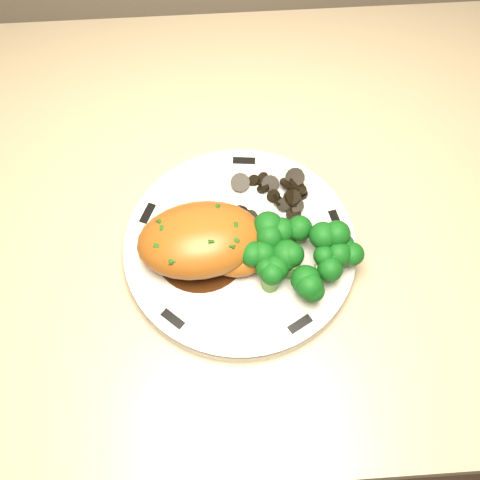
{
  "coord_description": "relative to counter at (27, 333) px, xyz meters",
  "views": [
    {
      "loc": [
        0.55,
        1.3,
        1.41
      ],
      "look_at": [
        0.57,
        1.6,
        0.84
      ],
      "focal_mm": 45.0,
      "sensor_mm": 36.0,
      "label": 1
    }
  ],
  "objects": [
    {
      "name": "rim_accent_1",
      "position": [
        0.27,
        -0.02,
        0.42
      ],
      "size": [
        0.02,
        0.03,
        0.0
      ],
      "primitive_type": "cube",
      "rotation": [
        0.0,
        0.0,
        4.29
      ],
      "color": "black",
      "rests_on": "plate"
    },
    {
      "name": "rim_accent_2",
      "position": [
        0.29,
        -0.15,
        0.42
      ],
      "size": [
        0.03,
        0.02,
        0.0
      ],
      "primitive_type": "cube",
      "rotation": [
        0.0,
        0.0,
        5.55
      ],
      "color": "black",
      "rests_on": "plate"
    },
    {
      "name": "gravy_pool",
      "position": [
        0.32,
        -0.08,
        0.42
      ],
      "size": [
        0.1,
        0.1,
        0.0
      ],
      "primitive_type": "cylinder",
      "color": "black",
      "rests_on": "plate"
    },
    {
      "name": "counter",
      "position": [
        0.0,
        0.0,
        0.0
      ],
      "size": [
        1.89,
        0.64,
        0.94
      ],
      "color": "brown",
      "rests_on": "ground"
    },
    {
      "name": "rim_accent_0",
      "position": [
        0.38,
        0.04,
        0.42
      ],
      "size": [
        0.03,
        0.01,
        0.0
      ],
      "primitive_type": "cube",
      "rotation": [
        0.0,
        0.0,
        3.03
      ],
      "color": "black",
      "rests_on": "plate"
    },
    {
      "name": "broccoli_florets",
      "position": [
        0.43,
        -0.1,
        0.45
      ],
      "size": [
        0.11,
        0.1,
        0.04
      ],
      "rotation": [
        0.0,
        0.0,
        0.23
      ],
      "color": "#548538",
      "rests_on": "plate"
    },
    {
      "name": "rim_accent_4",
      "position": [
        0.47,
        -0.05,
        0.42
      ],
      "size": [
        0.01,
        0.03,
        0.0
      ],
      "primitive_type": "cube",
      "rotation": [
        0.0,
        0.0,
        8.06
      ],
      "color": "black",
      "rests_on": "plate"
    },
    {
      "name": "chicken_breast",
      "position": [
        0.33,
        -0.08,
        0.45
      ],
      "size": [
        0.14,
        0.1,
        0.05
      ],
      "rotation": [
        0.0,
        0.0,
        0.09
      ],
      "color": "#96511A",
      "rests_on": "plate"
    },
    {
      "name": "plate",
      "position": [
        0.37,
        -0.07,
        0.41
      ],
      "size": [
        0.33,
        0.33,
        0.02
      ],
      "primitive_type": "cylinder",
      "rotation": [
        0.0,
        0.0,
        0.38
      ],
      "color": "silver",
      "rests_on": "counter"
    },
    {
      "name": "rim_accent_3",
      "position": [
        0.42,
        -0.17,
        0.42
      ],
      "size": [
        0.03,
        0.02,
        0.0
      ],
      "primitive_type": "cube",
      "rotation": [
        0.0,
        0.0,
        6.8
      ],
      "color": "black",
      "rests_on": "plate"
    },
    {
      "name": "mushroom_pile",
      "position": [
        0.4,
        -0.02,
        0.43
      ],
      "size": [
        0.08,
        0.06,
        0.02
      ],
      "color": "black",
      "rests_on": "plate"
    }
  ]
}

